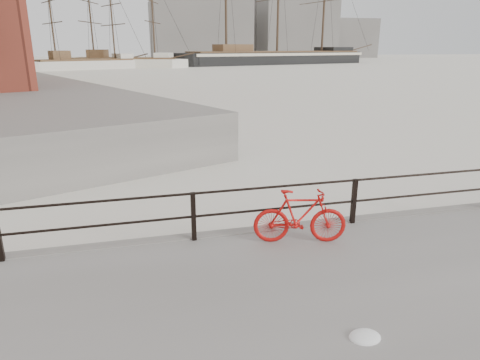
{
  "coord_description": "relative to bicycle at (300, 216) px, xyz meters",
  "views": [
    {
      "loc": [
        -4.57,
        -7.96,
        4.06
      ],
      "look_at": [
        -2.12,
        1.5,
        1.0
      ],
      "focal_mm": 32.0,
      "sensor_mm": 36.0,
      "label": 1
    }
  ],
  "objects": [
    {
      "name": "schooner_left",
      "position": [
        -10.0,
        79.63,
        -0.9
      ],
      "size": [
        26.61,
        20.13,
        18.42
      ],
      "primitive_type": null,
      "rotation": [
        0.0,
        0.0,
        0.43
      ],
      "color": "beige",
      "rests_on": "ground"
    },
    {
      "name": "guardrail",
      "position": [
        1.5,
        0.62,
        -0.05
      ],
      "size": [
        28.0,
        0.1,
        1.0
      ],
      "primitive_type": null,
      "color": "black",
      "rests_on": "promenade"
    },
    {
      "name": "schooner_mid",
      "position": [
        -3.23,
        84.23,
        -0.9
      ],
      "size": [
        29.42,
        19.42,
        19.71
      ],
      "primitive_type": null,
      "rotation": [
        0.0,
        0.0,
        -0.32
      ],
      "color": "beige",
      "rests_on": "ground"
    },
    {
      "name": "industrial_mid",
      "position": [
        56.5,
        145.77,
        11.1
      ],
      "size": [
        26.0,
        20.0,
        24.0
      ],
      "primitive_type": "cube",
      "color": "gray",
      "rests_on": "ground"
    },
    {
      "name": "bicycle",
      "position": [
        0.0,
        0.0,
        0.0
      ],
      "size": [
        1.82,
        0.7,
        1.09
      ],
      "primitive_type": "imported",
      "rotation": [
        0.0,
        0.0,
        -0.24
      ],
      "color": "#B70F0C",
      "rests_on": "promenade"
    },
    {
      "name": "industrial_west",
      "position": [
        21.5,
        140.77,
        8.1
      ],
      "size": [
        32.0,
        18.0,
        18.0
      ],
      "primitive_type": "cube",
      "color": "gray",
      "rests_on": "ground"
    },
    {
      "name": "barque_black",
      "position": [
        32.2,
        93.95,
        -0.9
      ],
      "size": [
        63.54,
        35.02,
        34.18
      ],
      "primitive_type": null,
      "rotation": [
        0.0,
        0.0,
        0.27
      ],
      "color": "black",
      "rests_on": "ground"
    },
    {
      "name": "industrial_east",
      "position": [
        79.5,
        150.77,
        6.1
      ],
      "size": [
        20.0,
        16.0,
        14.0
      ],
      "primitive_type": "cube",
      "color": "gray",
      "rests_on": "ground"
    },
    {
      "name": "ground",
      "position": [
        1.5,
        0.77,
        -0.9
      ],
      "size": [
        400.0,
        400.0,
        0.0
      ],
      "primitive_type": "plane",
      "color": "white",
      "rests_on": "ground"
    }
  ]
}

